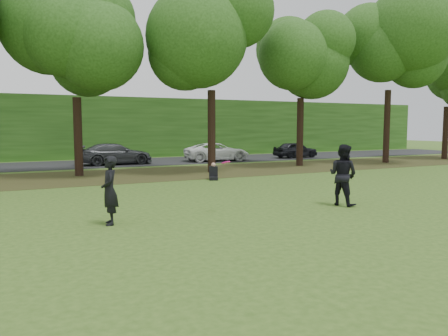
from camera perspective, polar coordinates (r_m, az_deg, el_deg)
name	(u,v)px	position (r m, az deg, el deg)	size (l,w,h in m)	color
ground	(268,222)	(12.23, 5.79, -6.97)	(120.00, 120.00, 0.00)	#315119
leaf_litter	(139,175)	(24.09, -10.99, -0.85)	(60.00, 7.00, 0.01)	#3D2B16
street	(108,163)	(31.84, -14.87, 0.61)	(70.00, 7.00, 0.02)	black
far_hedge	(92,127)	(37.62, -16.84, 5.09)	(70.00, 3.00, 5.00)	#204513
player_left	(110,191)	(12.04, -14.72, -2.87)	(0.67, 0.44, 1.84)	black
player_right	(343,175)	(15.01, 15.27, -0.88)	(0.99, 0.77, 2.03)	black
parked_cars	(120,154)	(30.62, -13.38, 1.74)	(35.37, 3.64, 1.43)	black
frisbee	(226,162)	(13.06, 0.24, 0.73)	(0.38, 0.37, 0.13)	#FE1597
seated_person	(213,173)	(21.50, -1.39, -0.69)	(0.66, 0.83, 0.83)	black
tree_line	(131,25)	(24.36, -12.11, 17.75)	(55.30, 7.90, 12.31)	black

